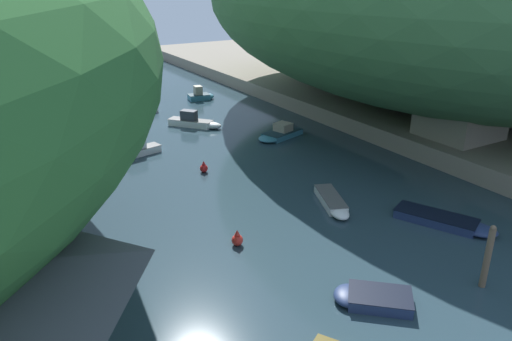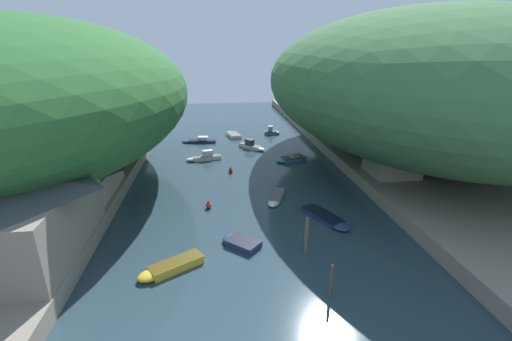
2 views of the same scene
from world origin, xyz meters
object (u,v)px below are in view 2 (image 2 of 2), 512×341
(boat_white_cruiser, at_px, (199,141))
(person_on_quay, at_px, (73,234))
(right_bank_cottage, at_px, (393,156))
(boat_far_upstream, at_px, (169,268))
(boat_red_skiff, at_px, (272,132))
(boat_far_right_bank, at_px, (327,219))
(boat_open_rowboat, at_px, (291,158))
(person_by_boathouse, at_px, (79,230))
(boat_moored_right, at_px, (276,198))
(boat_near_quay, at_px, (239,242))
(boathouse_shed, at_px, (83,176))
(boat_navy_launch, at_px, (233,134))
(waterfront_building, at_px, (14,213))
(channel_buoy_near, at_px, (231,170))
(channel_buoy_far, at_px, (209,205))
(boat_yellow_tender, at_px, (252,146))
(boat_small_dinghy, at_px, (204,157))

(boat_white_cruiser, relative_size, person_on_quay, 3.81)
(right_bank_cottage, relative_size, boat_far_upstream, 1.09)
(boat_red_skiff, relative_size, boat_far_right_bank, 0.53)
(boat_open_rowboat, bearing_deg, right_bank_cottage, -153.98)
(boat_far_right_bank, xyz_separation_m, person_by_boathouse, (-22.72, -3.19, 2.23))
(boat_moored_right, relative_size, boat_near_quay, 1.26)
(right_bank_cottage, bearing_deg, boat_moored_right, -169.66)
(boathouse_shed, bearing_deg, boat_navy_launch, 57.99)
(right_bank_cottage, relative_size, person_on_quay, 3.47)
(boat_white_cruiser, distance_m, boat_far_upstream, 38.58)
(boat_near_quay, height_order, boat_navy_launch, boat_navy_launch)
(boat_moored_right, distance_m, boat_white_cruiser, 28.24)
(waterfront_building, height_order, channel_buoy_near, waterfront_building)
(boat_moored_right, bearing_deg, boat_far_upstream, 69.71)
(waterfront_building, bearing_deg, channel_buoy_far, 31.69)
(boat_navy_launch, distance_m, channel_buoy_near, 20.76)
(boat_far_right_bank, bearing_deg, boat_white_cruiser, -91.34)
(boat_yellow_tender, height_order, boat_white_cruiser, boat_yellow_tender)
(boat_far_upstream, relative_size, boat_open_rowboat, 1.05)
(person_by_boathouse, bearing_deg, boat_white_cruiser, 3.36)
(boat_red_skiff, bearing_deg, boat_open_rowboat, 8.49)
(person_on_quay, height_order, person_by_boathouse, same)
(boat_yellow_tender, bearing_deg, boat_moored_right, 50.93)
(boat_near_quay, bearing_deg, boat_red_skiff, 28.02)
(boat_yellow_tender, height_order, boat_moored_right, boat_yellow_tender)
(waterfront_building, distance_m, channel_buoy_near, 26.92)
(boat_far_right_bank, bearing_deg, boat_far_upstream, -1.86)
(boat_yellow_tender, relative_size, boat_near_quay, 1.29)
(boat_small_dinghy, bearing_deg, boat_red_skiff, -53.14)
(boat_small_dinghy, relative_size, channel_buoy_far, 5.75)
(channel_buoy_near, bearing_deg, person_on_quay, -125.89)
(boat_far_right_bank, height_order, boat_open_rowboat, boat_open_rowboat)
(boat_yellow_tender, distance_m, person_by_boathouse, 35.04)
(boathouse_shed, relative_size, channel_buoy_far, 10.12)
(boathouse_shed, distance_m, person_by_boathouse, 10.65)
(waterfront_building, distance_m, boat_moored_right, 24.83)
(boat_white_cruiser, height_order, boat_small_dinghy, boat_small_dinghy)
(boat_navy_launch, distance_m, channel_buoy_far, 31.94)
(boathouse_shed, xyz_separation_m, boat_near_quay, (16.26, -10.26, -3.21))
(boat_moored_right, bearing_deg, boat_open_rowboat, -87.64)
(boat_open_rowboat, distance_m, boat_navy_launch, 18.38)
(waterfront_building, relative_size, boat_navy_launch, 2.47)
(boathouse_shed, distance_m, boat_moored_right, 21.51)
(boat_yellow_tender, bearing_deg, boathouse_shed, 3.49)
(boat_far_upstream, bearing_deg, boat_small_dinghy, -35.35)
(boathouse_shed, relative_size, boat_small_dinghy, 1.76)
(boat_open_rowboat, bearing_deg, boat_white_cruiser, 32.06)
(person_on_quay, bearing_deg, boathouse_shed, 30.23)
(boat_white_cruiser, bearing_deg, waterfront_building, 166.53)
(boat_white_cruiser, distance_m, boat_navy_launch, 7.60)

